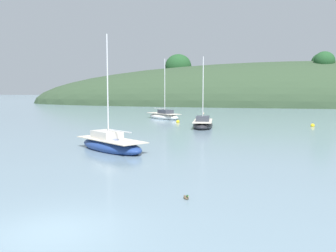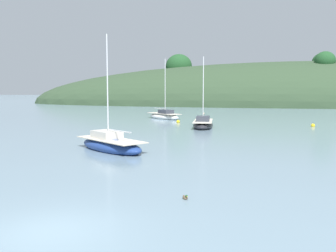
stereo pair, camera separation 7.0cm
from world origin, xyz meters
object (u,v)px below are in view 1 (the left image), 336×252
at_px(mooring_buoy_channel, 313,125).
at_px(duck_straggler, 186,198).
at_px(sailboat_orange_cutter, 203,124).
at_px(sailboat_blue_center, 111,145).
at_px(mooring_buoy_outer, 178,122).
at_px(sailboat_white_near, 164,116).

xyz_separation_m(mooring_buoy_channel, duck_straggler, (-10.29, -29.91, -0.07)).
bearing_deg(sailboat_orange_cutter, sailboat_blue_center, -107.15).
bearing_deg(mooring_buoy_channel, duck_straggler, -108.98).
bearing_deg(mooring_buoy_outer, mooring_buoy_channel, -7.47).
xyz_separation_m(sailboat_white_near, mooring_buoy_outer, (2.84, -5.75, -0.26)).
distance_m(sailboat_blue_center, mooring_buoy_channel, 25.64).
bearing_deg(duck_straggler, mooring_buoy_channel, 71.02).
height_order(sailboat_blue_center, sailboat_white_near, sailboat_white_near).
bearing_deg(mooring_buoy_channel, sailboat_orange_cutter, -165.12).
relative_size(mooring_buoy_channel, mooring_buoy_outer, 1.00).
bearing_deg(sailboat_blue_center, duck_straggler, -58.13).
xyz_separation_m(sailboat_white_near, duck_straggler, (7.96, -37.68, -0.33)).
bearing_deg(mooring_buoy_outer, sailboat_blue_center, -93.95).
xyz_separation_m(sailboat_white_near, mooring_buoy_channel, (18.24, -7.77, -0.26)).
distance_m(sailboat_blue_center, sailboat_orange_cutter, 16.90).
distance_m(sailboat_blue_center, mooring_buoy_outer, 21.38).
height_order(sailboat_white_near, duck_straggler, sailboat_white_near).
bearing_deg(sailboat_blue_center, sailboat_white_near, 92.89).
relative_size(sailboat_white_near, duck_straggler, 20.76).
bearing_deg(duck_straggler, sailboat_white_near, 101.93).
bearing_deg(sailboat_white_near, mooring_buoy_channel, -23.06).
xyz_separation_m(sailboat_blue_center, duck_straggler, (6.59, -10.60, -0.34)).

